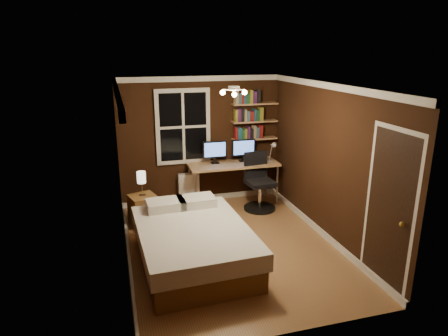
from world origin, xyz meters
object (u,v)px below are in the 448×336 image
object	(u,v)px
bedside_lamp	(142,184)
radiator	(189,189)
monitor_right	(244,150)
bed	(193,244)
desk_lamp	(272,151)
desk	(233,166)
nightstand	(143,210)
monitor_left	(215,152)
office_chair	(259,187)

from	to	relation	value
bedside_lamp	radiator	distance (m)	1.33
bedside_lamp	monitor_right	distance (m)	2.18
bed	desk_lamp	distance (m)	2.89
desk	monitor_right	bearing A→B (deg)	20.33
nightstand	radiator	distance (m)	1.25
monitor_right	bed	bearing A→B (deg)	-124.17
desk	monitor_left	size ratio (longest dim) A/B	3.73
bedside_lamp	desk	xyz separation A→B (m)	(1.82, 0.55, 0.02)
monitor_left	bedside_lamp	bearing A→B (deg)	-156.39
desk	monitor_right	world-z (taller)	monitor_right
radiator	monitor_right	xyz separation A→B (m)	(1.09, -0.15, 0.75)
monitor_left	desk_lamp	bearing A→B (deg)	-11.80
nightstand	monitor_right	bearing A→B (deg)	0.81
nightstand	monitor_right	world-z (taller)	monitor_right
monitor_right	desk_lamp	world-z (taller)	monitor_right
bedside_lamp	monitor_left	size ratio (longest dim) A/B	0.92
desk_lamp	office_chair	world-z (taller)	desk_lamp
bed	desk	bearing A→B (deg)	56.98
desk_lamp	office_chair	distance (m)	0.76
radiator	office_chair	bearing A→B (deg)	-26.83
bedside_lamp	desk_lamp	bearing A→B (deg)	9.08
bed	monitor_left	size ratio (longest dim) A/B	4.58
desk	desk_lamp	size ratio (longest dim) A/B	4.00
bed	monitor_left	xyz separation A→B (m)	(0.89, 2.17, 0.75)
monitor_right	desk_lamp	bearing A→B (deg)	-24.00
nightstand	bedside_lamp	bearing A→B (deg)	0.00
bed	desk	size ratio (longest dim) A/B	1.23
office_chair	desk	bearing A→B (deg)	129.24
nightstand	monitor_right	size ratio (longest dim) A/B	1.15
nightstand	desk	distance (m)	1.97
nightstand	bedside_lamp	distance (m)	0.49
desk	desk_lamp	world-z (taller)	desk_lamp
desk	desk_lamp	bearing A→B (deg)	-10.69
radiator	bedside_lamp	bearing A→B (deg)	-140.55
nightstand	desk_lamp	xyz separation A→B (m)	(2.58, 0.41, 0.79)
radiator	monitor_left	world-z (taller)	monitor_left
office_chair	bed	bearing A→B (deg)	-139.79
nightstand	monitor_left	size ratio (longest dim) A/B	1.15
office_chair	radiator	bearing A→B (deg)	147.36
desk_lamp	desk	bearing A→B (deg)	169.31
desk_lamp	office_chair	xyz separation A→B (m)	(-0.36, -0.25, -0.62)
bedside_lamp	desk_lamp	world-z (taller)	desk_lamp
nightstand	desk_lamp	distance (m)	2.72
radiator	monitor_left	bearing A→B (deg)	-16.53
monitor_right	nightstand	bearing A→B (deg)	-162.66
monitor_left	monitor_right	world-z (taller)	same
monitor_left	office_chair	world-z (taller)	monitor_left
monitor_right	bedside_lamp	bearing A→B (deg)	-162.66
radiator	monitor_left	size ratio (longest dim) A/B	1.30
bedside_lamp	desk_lamp	size ratio (longest dim) A/B	0.99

